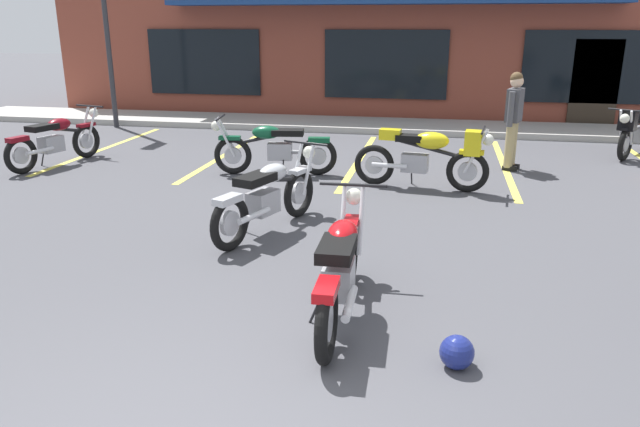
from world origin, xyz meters
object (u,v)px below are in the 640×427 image
motorcycle_black_cruiser (268,195)px  motorcycle_silver_naked (56,140)px  motorcycle_blue_standard (274,148)px  motorcycle_orange_scrambler (428,155)px  helmet_on_pavement (457,352)px  person_in_shorts_foreground (514,115)px  motorcycle_foreground_classic (341,267)px  motorcycle_green_cafe_racer (637,129)px

motorcycle_black_cruiser → motorcycle_silver_naked: size_ratio=0.98×
motorcycle_black_cruiser → motorcycle_blue_standard: size_ratio=0.97×
motorcycle_orange_scrambler → helmet_on_pavement: 5.12m
motorcycle_orange_scrambler → person_in_shorts_foreground: person_in_shorts_foreground is taller
motorcycle_silver_naked → motorcycle_foreground_classic: bearing=-38.6°
helmet_on_pavement → motorcycle_black_cruiser: bearing=129.6°
motorcycle_green_cafe_racer → motorcycle_orange_scrambler: 5.04m
motorcycle_foreground_classic → helmet_on_pavement: (0.99, -0.65, -0.33)m
motorcycle_blue_standard → person_in_shorts_foreground: person_in_shorts_foreground is taller
motorcycle_blue_standard → motorcycle_black_cruiser: bearing=-75.7°
motorcycle_black_cruiser → motorcycle_silver_naked: same height
motorcycle_silver_naked → person_in_shorts_foreground: 8.08m
motorcycle_black_cruiser → motorcycle_silver_naked: bearing=149.9°
motorcycle_foreground_classic → person_in_shorts_foreground: person_in_shorts_foreground is taller
motorcycle_blue_standard → motorcycle_green_cafe_racer: 7.00m
motorcycle_black_cruiser → motorcycle_green_cafe_racer: size_ratio=1.09×
motorcycle_orange_scrambler → motorcycle_foreground_classic: bearing=-97.8°
motorcycle_silver_naked → motorcycle_green_cafe_racer: same height
motorcycle_black_cruiser → helmet_on_pavement: bearing=-50.4°
helmet_on_pavement → motorcycle_green_cafe_racer: bearing=67.4°
motorcycle_blue_standard → person_in_shorts_foreground: (3.94, 1.17, 0.49)m
motorcycle_silver_naked → motorcycle_green_cafe_racer: 10.83m
person_in_shorts_foreground → helmet_on_pavement: 6.82m
motorcycle_silver_naked → helmet_on_pavement: 8.84m
motorcycle_silver_naked → motorcycle_green_cafe_racer: (10.44, 2.91, 0.07)m
motorcycle_orange_scrambler → motorcycle_green_cafe_racer: bearing=40.2°
motorcycle_orange_scrambler → helmet_on_pavement: size_ratio=8.10×
motorcycle_foreground_classic → motorcycle_black_cruiser: 2.38m
motorcycle_black_cruiser → motorcycle_orange_scrambler: size_ratio=0.97×
motorcycle_foreground_classic → helmet_on_pavement: 1.23m
motorcycle_foreground_classic → motorcycle_blue_standard: bearing=111.9°
person_in_shorts_foreground → helmet_on_pavement: (-1.00, -6.70, -0.82)m
motorcycle_blue_standard → person_in_shorts_foreground: bearing=16.5°
motorcycle_blue_standard → person_in_shorts_foreground: 4.14m
motorcycle_green_cafe_racer → person_in_shorts_foreground: size_ratio=1.11×
person_in_shorts_foreground → motorcycle_blue_standard: bearing=-163.5°
motorcycle_black_cruiser → motorcycle_green_cafe_racer: 8.02m
motorcycle_silver_naked → helmet_on_pavement: bearing=-37.9°
motorcycle_silver_naked → motorcycle_green_cafe_racer: bearing=15.6°
motorcycle_silver_naked → helmet_on_pavement: (6.97, -5.43, -0.33)m
motorcycle_foreground_classic → motorcycle_green_cafe_racer: (4.46, 7.69, 0.07)m
motorcycle_foreground_classic → motorcycle_orange_scrambler: size_ratio=1.00×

